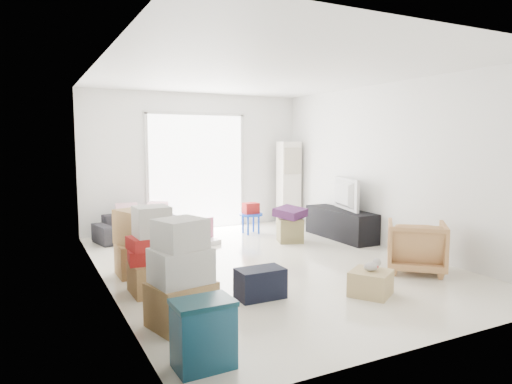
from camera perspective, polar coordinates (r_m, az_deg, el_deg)
The scene contains 21 objects.
room_shell at distance 6.47m, azimuth 1.44°, elevation 2.77°, with size 4.98×6.48×3.18m.
sliding_door at distance 9.20m, azimuth -7.42°, elevation 3.11°, with size 2.10×0.04×2.33m.
ac_tower at distance 9.77m, azimuth 4.11°, elevation 1.17°, with size 0.45×0.30×1.75m, color white.
tv_console at distance 8.44m, azimuth 10.52°, elevation -3.94°, with size 0.47×1.58×0.53m, color black.
television at distance 8.39m, azimuth 10.57°, elevation -1.73°, with size 0.99×0.57×0.13m, color black.
sofa at distance 8.51m, azimuth -14.13°, elevation -3.59°, with size 1.61×0.47×0.63m, color black.
pillow_left at distance 8.44m, azimuth -15.88°, elevation -1.18°, with size 0.34×0.27×0.11m, color #C08C92.
pillow_right at distance 8.57m, azimuth -12.29°, elevation -0.90°, with size 0.38×0.31×0.13m, color #C08C92.
armchair at distance 6.55m, azimuth 19.40°, elevation -6.13°, with size 0.74×0.69×0.76m, color tan.
storage_bins at distance 3.71m, azimuth -6.60°, elevation -17.19°, with size 0.47×0.34×0.54m.
box_stack_a at distance 4.45m, azimuth -9.33°, elevation -10.61°, with size 0.67×0.60×1.03m.
box_stack_b at distance 5.45m, azimuth -12.79°, elevation -7.75°, with size 0.58×0.51×1.01m.
box_stack_c at distance 6.23m, azimuth -14.36°, elevation -6.19°, with size 0.63×0.63×0.87m.
loose_box at distance 6.51m, azimuth -9.66°, elevation -7.62°, with size 0.46×0.46×0.38m, color #9F7D48.
duffel_bag at distance 5.22m, azimuth 0.54°, elevation -11.33°, with size 0.53×0.32×0.34m, color black.
ottoman at distance 8.03m, azimuth 4.27°, elevation -4.79°, with size 0.41×0.41×0.41m, color #918954.
blanket at distance 7.98m, azimuth 4.29°, elevation -2.84°, with size 0.45×0.45×0.14m, color #4B2153.
kids_table at distance 8.67m, azimuth -0.67°, elevation -2.52°, with size 0.46×0.46×0.59m.
toy_walker at distance 7.91m, azimuth -6.05°, elevation -5.59°, with size 0.40×0.38×0.44m.
wood_crate at distance 5.48m, azimuth 14.14°, elevation -10.97°, with size 0.43×0.43×0.28m, color tan.
plush_bunny at distance 5.44m, azimuth 14.37°, elevation -8.89°, with size 0.25×0.15×0.13m.
Camera 1 is at (-3.07, -5.68, 1.75)m, focal length 32.00 mm.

